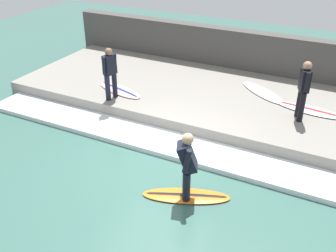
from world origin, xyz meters
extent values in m
plane|color=#386056|center=(0.00, 0.00, 0.00)|extent=(28.00, 28.00, 0.00)
cube|color=gray|center=(3.58, 0.00, 0.21)|extent=(4.40, 12.21, 0.43)
cube|color=#474442|center=(6.03, 0.00, 0.87)|extent=(0.50, 12.82, 1.75)
cube|color=silver|center=(0.82, 0.00, 0.07)|extent=(1.12, 11.60, 0.13)
ellipsoid|color=orange|center=(-0.83, -1.18, 0.03)|extent=(1.19, 1.93, 0.06)
ellipsoid|color=black|center=(-0.83, -1.18, 0.06)|extent=(0.74, 1.63, 0.01)
cylinder|color=black|center=(-0.69, -1.12, 0.39)|extent=(0.16, 0.16, 0.67)
cylinder|color=black|center=(-0.97, -1.24, 0.39)|extent=(0.16, 0.16, 0.67)
cube|color=black|center=(-0.83, -1.18, 1.04)|extent=(0.53, 0.55, 0.66)
sphere|color=tan|center=(-0.83, -1.18, 1.45)|extent=(0.23, 0.23, 0.23)
cylinder|color=black|center=(-0.62, -1.09, 1.07)|extent=(0.12, 0.20, 0.55)
cylinder|color=black|center=(-1.04, -1.26, 1.07)|extent=(0.12, 0.20, 0.55)
cylinder|color=black|center=(1.98, 2.44, 0.81)|extent=(0.15, 0.15, 0.77)
cylinder|color=black|center=(1.70, 2.49, 0.81)|extent=(0.15, 0.15, 0.77)
cube|color=black|center=(1.84, 2.46, 1.48)|extent=(0.41, 0.31, 0.57)
sphere|color=#846047|center=(1.84, 2.46, 1.86)|extent=(0.22, 0.22, 0.22)
cylinder|color=black|center=(2.04, 2.42, 1.51)|extent=(0.11, 0.12, 0.50)
cylinder|color=black|center=(1.64, 2.51, 1.51)|extent=(0.11, 0.12, 0.50)
ellipsoid|color=beige|center=(2.39, 2.55, 0.46)|extent=(1.04, 1.84, 0.06)
ellipsoid|color=navy|center=(2.39, 2.55, 0.49)|extent=(0.55, 1.58, 0.01)
cylinder|color=black|center=(3.16, -2.66, 0.84)|extent=(0.15, 0.15, 0.82)
cylinder|color=black|center=(2.89, -2.77, 0.84)|extent=(0.15, 0.15, 0.82)
cube|color=black|center=(3.02, -2.71, 1.54)|extent=(0.43, 0.35, 0.58)
sphere|color=#A87A5B|center=(3.02, -2.71, 1.93)|extent=(0.22, 0.22, 0.22)
cylinder|color=black|center=(3.23, -2.64, 1.57)|extent=(0.11, 0.11, 0.51)
cylinder|color=black|center=(2.82, -2.79, 1.57)|extent=(0.11, 0.11, 0.51)
ellipsoid|color=silver|center=(3.63, -2.93, 0.46)|extent=(0.77, 1.93, 0.06)
ellipsoid|color=#B21E1E|center=(3.63, -2.93, 0.49)|extent=(0.31, 1.72, 0.01)
ellipsoid|color=white|center=(4.22, -1.43, 0.46)|extent=(1.55, 1.80, 0.06)
camera|label=1|loc=(-6.85, -3.78, 5.41)|focal=42.00mm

